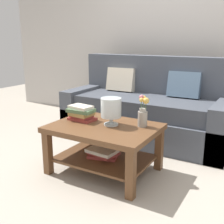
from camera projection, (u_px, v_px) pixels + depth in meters
ground_plane at (127, 162)px, 3.00m from camera, size 10.00×10.00×0.00m
back_wall at (181, 34)px, 4.03m from camera, size 6.40×0.12×2.70m
couch at (147, 111)px, 3.68m from camera, size 2.12×0.90×1.06m
coffee_table at (104, 139)px, 2.71m from camera, size 1.01×0.74×0.48m
book_stack_main at (81, 113)px, 2.83m from camera, size 0.27×0.21×0.15m
glass_hurricane_vase at (111, 108)px, 2.66m from camera, size 0.20×0.20×0.27m
flower_pitcher at (143, 114)px, 2.62m from camera, size 0.11×0.10×0.30m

